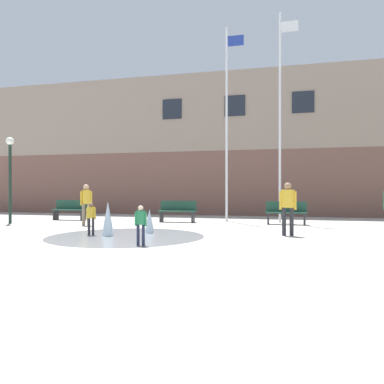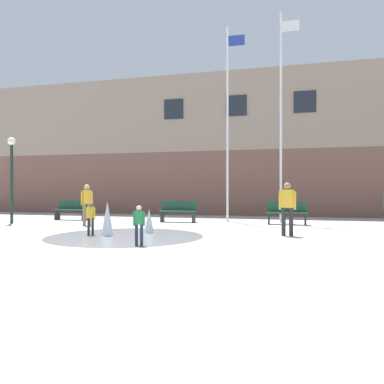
{
  "view_description": "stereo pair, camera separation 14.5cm",
  "coord_description": "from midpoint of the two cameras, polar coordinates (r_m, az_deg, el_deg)",
  "views": [
    {
      "loc": [
        2.51,
        -5.5,
        1.35
      ],
      "look_at": [
        -0.59,
        7.22,
        1.3
      ],
      "focal_mm": 35.0,
      "sensor_mm": 36.0,
      "label": 1
    },
    {
      "loc": [
        2.65,
        -5.47,
        1.35
      ],
      "look_at": [
        -0.59,
        7.22,
        1.3
      ],
      "focal_mm": 35.0,
      "sensor_mm": 36.0,
      "label": 2
    }
  ],
  "objects": [
    {
      "name": "library_building",
      "position": [
        23.25,
        7.3,
        6.55
      ],
      "size": [
        36.0,
        6.05,
        7.82
      ],
      "color": "brown",
      "rests_on": "ground"
    },
    {
      "name": "teen_by_trashcan",
      "position": [
        14.98,
        -16.1,
        -1.38
      ],
      "size": [
        0.5,
        0.38,
        1.59
      ],
      "rotation": [
        0.0,
        0.0,
        -0.76
      ],
      "color": "#89755B",
      "rests_on": "ground"
    },
    {
      "name": "splash_fountain",
      "position": [
        11.45,
        -10.55,
        -5.23
      ],
      "size": [
        4.59,
        4.59,
        1.03
      ],
      "color": "gray",
      "rests_on": "ground"
    },
    {
      "name": "flagpole_right",
      "position": [
        16.63,
        13.09,
        11.85
      ],
      "size": [
        0.8,
        0.1,
        8.9
      ],
      "color": "silver",
      "rests_on": "ground"
    },
    {
      "name": "park_bench_far_left",
      "position": [
        18.08,
        -18.3,
        -2.55
      ],
      "size": [
        1.6,
        0.44,
        0.91
      ],
      "color": "#28282D",
      "rests_on": "ground"
    },
    {
      "name": "park_bench_under_left_flagpole",
      "position": [
        15.39,
        13.89,
        -3.03
      ],
      "size": [
        1.6,
        0.44,
        0.91
      ],
      "color": "#28282D",
      "rests_on": "ground"
    },
    {
      "name": "flagpole_left",
      "position": [
        16.77,
        5.14,
        11.08
      ],
      "size": [
        0.8,
        0.1,
        8.52
      ],
      "color": "silver",
      "rests_on": "ground"
    },
    {
      "name": "ground_plane",
      "position": [
        6.21,
        -11.48,
        -12.35
      ],
      "size": [
        100.0,
        100.0,
        0.0
      ],
      "primitive_type": "plane",
      "color": "#B2ADA3"
    },
    {
      "name": "child_in_fountain",
      "position": [
        9.27,
        -8.27,
        -4.56
      ],
      "size": [
        0.31,
        0.21,
        0.99
      ],
      "rotation": [
        0.0,
        0.0,
        2.62
      ],
      "color": "#1E233D",
      "rests_on": "ground"
    },
    {
      "name": "child_running",
      "position": [
        11.71,
        -15.48,
        -3.57
      ],
      "size": [
        0.31,
        0.24,
        0.99
      ],
      "rotation": [
        0.0,
        0.0,
        -2.38
      ],
      "color": "#28282D",
      "rests_on": "ground"
    },
    {
      "name": "lamp_post_left_lane",
      "position": [
        17.14,
        -26.2,
        3.54
      ],
      "size": [
        0.32,
        0.32,
        3.55
      ],
      "color": "#192D23",
      "rests_on": "ground"
    },
    {
      "name": "park_bench_left_of_flagpoles",
      "position": [
        16.04,
        -2.48,
        -2.89
      ],
      "size": [
        1.6,
        0.44,
        0.91
      ],
      "color": "#28282D",
      "rests_on": "ground"
    },
    {
      "name": "adult_in_red",
      "position": [
        11.49,
        14.04,
        -1.86
      ],
      "size": [
        0.5,
        0.34,
        1.59
      ],
      "rotation": [
        0.0,
        0.0,
        -0.48
      ],
      "color": "#28282D",
      "rests_on": "ground"
    }
  ]
}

